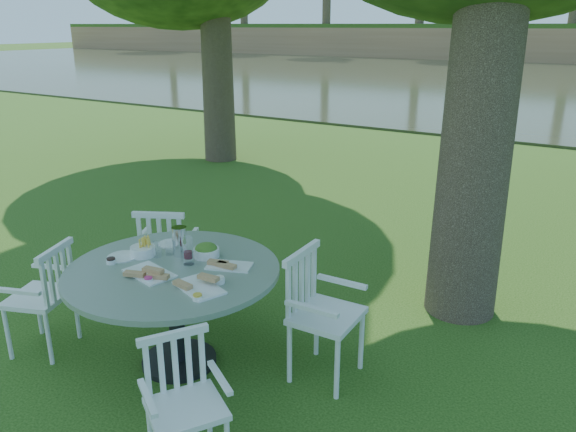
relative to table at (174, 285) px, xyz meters
name	(u,v)px	position (x,y,z in m)	size (l,w,h in m)	color
ground	(276,311)	(0.19, 1.07, -0.66)	(140.00, 140.00, 0.00)	#1A3D0C
table	(174,285)	(0.00, 0.00, 0.00)	(1.54, 1.54, 0.79)	black
chair_ne	(315,304)	(0.93, 0.45, -0.10)	(0.46, 0.49, 0.94)	white
chair_nw	(165,248)	(-0.76, 0.69, -0.12)	(0.60, 0.59, 0.91)	white
chair_sw	(48,290)	(-0.96, -0.37, -0.14)	(0.54, 0.56, 0.88)	white
chair_se	(181,392)	(0.73, -0.74, -0.18)	(0.54, 0.55, 0.81)	white
tableware	(176,255)	(-0.06, 0.11, 0.18)	(1.16, 0.76, 0.22)	white
river	(575,86)	(0.19, 24.07, -0.66)	(100.00, 28.00, 0.12)	#2E341F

